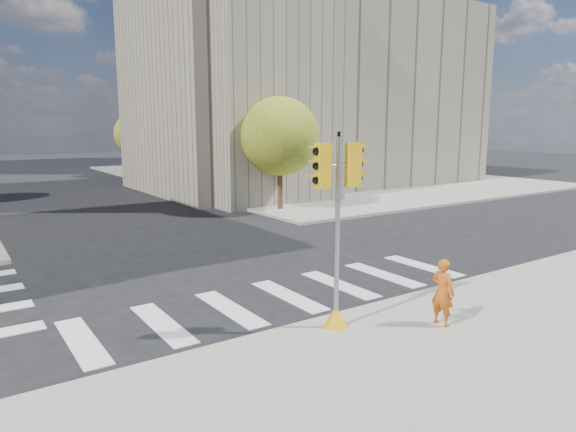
# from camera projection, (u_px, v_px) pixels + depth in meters

# --- Properties ---
(ground) EXTENTS (160.00, 160.00, 0.00)m
(ground) POSITION_uv_depth(u_px,v_px,m) (255.00, 278.00, 15.75)
(ground) COLOR black
(ground) RESTS_ON ground
(sidewalk_far_right) EXTENTS (28.00, 40.00, 0.15)m
(sidewalk_far_right) POSITION_uv_depth(u_px,v_px,m) (298.00, 175.00, 47.99)
(sidewalk_far_right) COLOR gray
(sidewalk_far_right) RESTS_ON ground
(civic_building) EXTENTS (26.00, 16.00, 19.39)m
(civic_building) POSITION_uv_depth(u_px,v_px,m) (303.00, 90.00, 38.70)
(civic_building) COLOR gray
(civic_building) RESTS_ON ground
(office_tower) EXTENTS (20.00, 18.00, 30.00)m
(office_tower) POSITION_uv_depth(u_px,v_px,m) (233.00, 35.00, 59.55)
(office_tower) COLOR #9EA0A3
(office_tower) RESTS_ON ground
(tree_re_near) EXTENTS (4.20, 4.20, 6.16)m
(tree_re_near) POSITION_uv_depth(u_px,v_px,m) (280.00, 136.00, 27.35)
(tree_re_near) COLOR #382616
(tree_re_near) RESTS_ON ground
(tree_re_mid) EXTENTS (4.60, 4.60, 6.66)m
(tree_re_mid) POSITION_uv_depth(u_px,v_px,m) (189.00, 129.00, 37.08)
(tree_re_mid) COLOR #382616
(tree_re_mid) RESTS_ON ground
(tree_re_far) EXTENTS (4.00, 4.00, 5.88)m
(tree_re_far) POSITION_uv_depth(u_px,v_px,m) (136.00, 134.00, 46.95)
(tree_re_far) COLOR #382616
(tree_re_far) RESTS_ON ground
(lamp_near) EXTENTS (0.35, 0.18, 8.11)m
(lamp_near) POSITION_uv_depth(u_px,v_px,m) (250.00, 126.00, 30.80)
(lamp_near) COLOR black
(lamp_near) RESTS_ON sidewalk_far_right
(lamp_far) EXTENTS (0.35, 0.18, 8.11)m
(lamp_far) POSITION_uv_depth(u_px,v_px,m) (165.00, 126.00, 42.21)
(lamp_far) COLOR black
(lamp_far) RESTS_ON sidewalk_far_right
(traffic_signal) EXTENTS (1.08, 0.56, 4.34)m
(traffic_signal) POSITION_uv_depth(u_px,v_px,m) (337.00, 248.00, 11.20)
(traffic_signal) COLOR #DBA10B
(traffic_signal) RESTS_ON sidewalk_near
(photographer) EXTENTS (0.43, 0.60, 1.54)m
(photographer) POSITION_uv_depth(u_px,v_px,m) (443.00, 292.00, 11.53)
(photographer) COLOR #C05512
(photographer) RESTS_ON sidewalk_near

